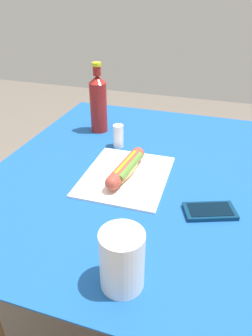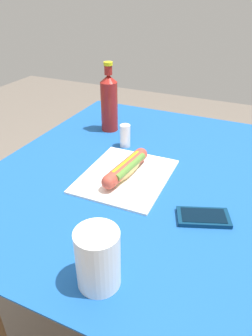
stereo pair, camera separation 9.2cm
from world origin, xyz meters
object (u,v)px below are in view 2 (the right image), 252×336
object	(u,v)px
hot_dog	(126,168)
salt_shaker	(125,136)
soda_bottle	(109,102)
cell_phone	(203,217)
drinking_cup	(98,258)

from	to	relation	value
hot_dog	salt_shaker	world-z (taller)	salt_shaker
hot_dog	salt_shaker	bearing A→B (deg)	-154.33
hot_dog	soda_bottle	size ratio (longest dim) A/B	0.87
cell_phone	hot_dog	bearing A→B (deg)	-111.21
soda_bottle	salt_shaker	bearing A→B (deg)	47.12
soda_bottle	drinking_cup	world-z (taller)	soda_bottle
hot_dog	drinking_cup	distance (m)	0.38
cell_phone	soda_bottle	world-z (taller)	soda_bottle
cell_phone	salt_shaker	xyz separation A→B (m)	(-0.28, -0.34, 0.03)
hot_dog	salt_shaker	size ratio (longest dim) A/B	2.81
hot_dog	cell_phone	world-z (taller)	hot_dog
cell_phone	salt_shaker	distance (m)	0.44
hot_dog	cell_phone	bearing A→B (deg)	68.79
hot_dog	soda_bottle	distance (m)	0.36
cell_phone	drinking_cup	xyz separation A→B (m)	(0.27, -0.14, 0.06)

